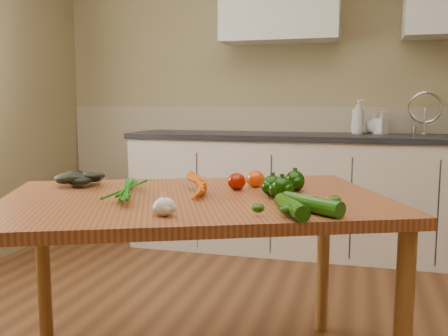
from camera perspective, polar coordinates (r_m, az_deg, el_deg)
room at (r=1.86m, az=-1.16°, el=10.90°), size 4.04×5.04×2.64m
counter_run at (r=3.87m, az=10.42°, el=-2.73°), size 2.84×0.64×1.14m
table at (r=1.94m, az=-3.38°, el=-5.75°), size 1.70×1.43×0.78m
soap_bottle_a at (r=3.91m, az=15.07°, el=5.69°), size 0.12×0.12×0.26m
soap_bottle_b at (r=3.93m, az=17.52°, el=4.97°), size 0.11×0.11×0.17m
soap_bottle_c at (r=3.97m, az=16.72°, el=4.91°), size 0.15×0.15×0.16m
carrot_bunch at (r=1.96m, az=-5.56°, el=-2.01°), size 0.33×0.30×0.07m
leafy_greens at (r=2.26m, az=-15.97°, el=-0.59°), size 0.21×0.19×0.10m
garlic_bulb at (r=1.60m, az=-6.83°, el=-4.40°), size 0.07×0.07×0.06m
pepper_a at (r=1.93m, az=5.56°, el=-2.04°), size 0.08×0.08×0.08m
pepper_b at (r=2.05m, az=8.09°, el=-1.48°), size 0.08×0.08×0.08m
pepper_c at (r=1.88m, az=6.63°, el=-2.31°), size 0.08×0.08×0.08m
tomato_a at (r=2.06m, az=1.44°, el=-1.56°), size 0.08×0.08×0.07m
tomato_b at (r=2.13m, az=3.61°, el=-1.25°), size 0.08×0.08×0.07m
tomato_c at (r=2.13m, az=7.71°, el=-1.40°), size 0.07×0.07×0.06m
zucchini_a at (r=1.66m, az=10.00°, el=-4.11°), size 0.22×0.18×0.06m
zucchini_b at (r=1.62m, az=7.71°, el=-4.42°), size 0.14×0.22×0.05m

